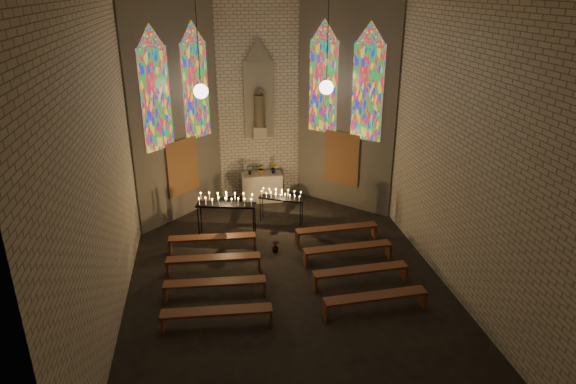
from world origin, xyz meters
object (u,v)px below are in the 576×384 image
object	(u,v)px
altar	(262,187)
votive_stand_left	(226,202)
aisle_flower_pot	(275,247)
votive_stand_right	(281,196)

from	to	relation	value
altar	votive_stand_left	world-z (taller)	votive_stand_left
altar	votive_stand_left	size ratio (longest dim) A/B	0.77
aisle_flower_pot	votive_stand_right	size ratio (longest dim) A/B	0.25
aisle_flower_pot	votive_stand_left	bearing A→B (deg)	135.38
aisle_flower_pot	votive_stand_left	size ratio (longest dim) A/B	0.20
votive_stand_left	altar	bearing A→B (deg)	75.20
altar	aisle_flower_pot	distance (m)	3.85
aisle_flower_pot	votive_stand_right	world-z (taller)	votive_stand_right
aisle_flower_pot	votive_stand_right	xyz separation A→B (m)	(0.48, 1.98, 0.71)
altar	aisle_flower_pot	bearing A→B (deg)	-91.02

